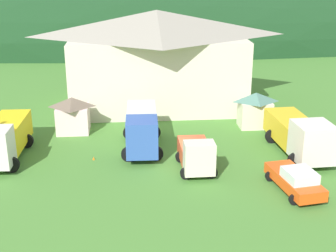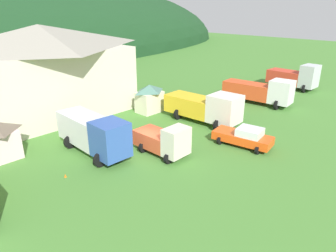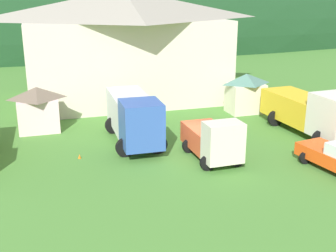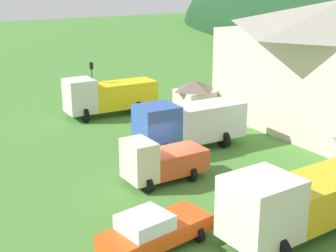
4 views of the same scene
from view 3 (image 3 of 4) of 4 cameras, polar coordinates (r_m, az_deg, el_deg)
The scene contains 9 objects.
ground_plane at distance 25.14m, azimuth 2.61°, elevation -3.78°, with size 200.00×200.00×0.00m, color #477F33.
forested_hill_backdrop at distance 87.74m, azimuth -12.10°, elevation 11.16°, with size 172.64×60.00×39.07m, color #193D1E.
depot_building at distance 37.56m, azimuth -5.83°, elevation 10.80°, with size 17.57×11.01×9.29m.
play_shed_cream at distance 33.95m, azimuth 10.30°, elevation 4.40°, with size 2.91×2.17×3.08m.
play_shed_pink at distance 30.30m, azimuth -16.94°, elevation 2.28°, with size 2.86×2.57×3.02m.
box_truck_blue at distance 26.61m, azimuth -4.60°, elevation 1.35°, with size 3.16×7.43×3.19m.
light_truck_cream at distance 24.03m, azimuth 6.06°, elevation -1.81°, with size 2.56×4.60×2.56m.
heavy_rig_striped at distance 29.52m, azimuth 18.92°, elevation 1.87°, with size 3.58×8.09×3.19m.
traffic_cone_near_pickup at distance 25.03m, azimuth -11.68°, elevation -4.24°, with size 0.36×0.36×0.50m, color orange.
Camera 3 is at (-8.01, -22.02, 9.12)m, focal length 45.75 mm.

